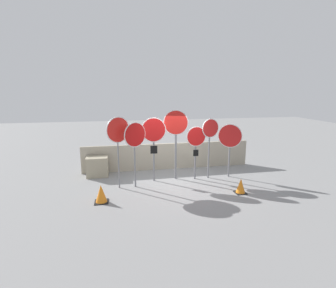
{
  "coord_description": "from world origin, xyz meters",
  "views": [
    {
      "loc": [
        -2.14,
        -9.41,
        3.51
      ],
      "look_at": [
        -0.31,
        0.0,
        1.47
      ],
      "focal_mm": 28.0,
      "sensor_mm": 36.0,
      "label": 1
    }
  ],
  "objects_px": {
    "stop_sign_3": "(176,130)",
    "traffic_cone_1": "(241,186)",
    "stop_sign_4": "(196,141)",
    "storage_crate": "(97,167)",
    "stop_sign_2": "(154,135)",
    "stop_sign_1": "(135,139)",
    "traffic_cone_0": "(101,194)",
    "stop_sign_6": "(230,139)",
    "stop_sign_5": "(210,134)",
    "stop_sign_0": "(118,134)"
  },
  "relations": [
    {
      "from": "stop_sign_0",
      "to": "stop_sign_3",
      "type": "distance_m",
      "value": 2.24
    },
    {
      "from": "stop_sign_0",
      "to": "stop_sign_2",
      "type": "distance_m",
      "value": 1.4
    },
    {
      "from": "stop_sign_1",
      "to": "stop_sign_2",
      "type": "xyz_separation_m",
      "value": [
        0.73,
        0.51,
        0.02
      ]
    },
    {
      "from": "stop_sign_2",
      "to": "stop_sign_3",
      "type": "xyz_separation_m",
      "value": [
        0.86,
        0.08,
        0.16
      ]
    },
    {
      "from": "stop_sign_6",
      "to": "traffic_cone_0",
      "type": "height_order",
      "value": "stop_sign_6"
    },
    {
      "from": "stop_sign_2",
      "to": "stop_sign_4",
      "type": "distance_m",
      "value": 1.65
    },
    {
      "from": "traffic_cone_1",
      "to": "storage_crate",
      "type": "height_order",
      "value": "storage_crate"
    },
    {
      "from": "stop_sign_3",
      "to": "stop_sign_5",
      "type": "distance_m",
      "value": 1.35
    },
    {
      "from": "traffic_cone_1",
      "to": "stop_sign_3",
      "type": "bearing_deg",
      "value": 135.86
    },
    {
      "from": "storage_crate",
      "to": "stop_sign_1",
      "type": "bearing_deg",
      "value": -46.66
    },
    {
      "from": "stop_sign_3",
      "to": "traffic_cone_1",
      "type": "relative_size",
      "value": 5.27
    },
    {
      "from": "stop_sign_4",
      "to": "traffic_cone_1",
      "type": "relative_size",
      "value": 4.07
    },
    {
      "from": "stop_sign_0",
      "to": "stop_sign_4",
      "type": "height_order",
      "value": "stop_sign_0"
    },
    {
      "from": "stop_sign_4",
      "to": "stop_sign_5",
      "type": "relative_size",
      "value": 0.88
    },
    {
      "from": "stop_sign_1",
      "to": "traffic_cone_0",
      "type": "xyz_separation_m",
      "value": [
        -1.17,
        -1.08,
        -1.51
      ]
    },
    {
      "from": "stop_sign_2",
      "to": "stop_sign_5",
      "type": "height_order",
      "value": "stop_sign_2"
    },
    {
      "from": "stop_sign_5",
      "to": "stop_sign_6",
      "type": "bearing_deg",
      "value": -15.76
    },
    {
      "from": "traffic_cone_1",
      "to": "traffic_cone_0",
      "type": "bearing_deg",
      "value": 178.17
    },
    {
      "from": "stop_sign_6",
      "to": "stop_sign_0",
      "type": "bearing_deg",
      "value": -143.41
    },
    {
      "from": "stop_sign_2",
      "to": "stop_sign_3",
      "type": "relative_size",
      "value": 0.91
    },
    {
      "from": "stop_sign_0",
      "to": "stop_sign_2",
      "type": "xyz_separation_m",
      "value": [
        1.3,
        0.5,
        -0.17
      ]
    },
    {
      "from": "stop_sign_1",
      "to": "stop_sign_0",
      "type": "bearing_deg",
      "value": 148.43
    },
    {
      "from": "stop_sign_3",
      "to": "stop_sign_6",
      "type": "bearing_deg",
      "value": 11.51
    },
    {
      "from": "stop_sign_2",
      "to": "stop_sign_6",
      "type": "distance_m",
      "value": 3.02
    },
    {
      "from": "stop_sign_4",
      "to": "stop_sign_2",
      "type": "bearing_deg",
      "value": 173.57
    },
    {
      "from": "stop_sign_2",
      "to": "storage_crate",
      "type": "height_order",
      "value": "stop_sign_2"
    },
    {
      "from": "traffic_cone_0",
      "to": "traffic_cone_1",
      "type": "height_order",
      "value": "traffic_cone_0"
    },
    {
      "from": "stop_sign_1",
      "to": "traffic_cone_1",
      "type": "xyz_separation_m",
      "value": [
        3.46,
        -1.23,
        -1.53
      ]
    },
    {
      "from": "traffic_cone_0",
      "to": "storage_crate",
      "type": "xyz_separation_m",
      "value": [
        -0.28,
        2.62,
        0.12
      ]
    },
    {
      "from": "stop_sign_0",
      "to": "stop_sign_6",
      "type": "xyz_separation_m",
      "value": [
        4.31,
        0.42,
        -0.41
      ]
    },
    {
      "from": "stop_sign_0",
      "to": "traffic_cone_1",
      "type": "xyz_separation_m",
      "value": [
        4.03,
        -1.24,
        -1.72
      ]
    },
    {
      "from": "stop_sign_0",
      "to": "traffic_cone_0",
      "type": "height_order",
      "value": "stop_sign_0"
    },
    {
      "from": "stop_sign_0",
      "to": "traffic_cone_1",
      "type": "bearing_deg",
      "value": -47.75
    },
    {
      "from": "stop_sign_1",
      "to": "stop_sign_3",
      "type": "height_order",
      "value": "stop_sign_3"
    },
    {
      "from": "stop_sign_5",
      "to": "traffic_cone_1",
      "type": "height_order",
      "value": "stop_sign_5"
    },
    {
      "from": "stop_sign_3",
      "to": "traffic_cone_1",
      "type": "height_order",
      "value": "stop_sign_3"
    },
    {
      "from": "stop_sign_0",
      "to": "stop_sign_1",
      "type": "distance_m",
      "value": 0.6
    },
    {
      "from": "stop_sign_0",
      "to": "storage_crate",
      "type": "relative_size",
      "value": 3.01
    },
    {
      "from": "traffic_cone_0",
      "to": "traffic_cone_1",
      "type": "distance_m",
      "value": 4.63
    },
    {
      "from": "stop_sign_4",
      "to": "stop_sign_6",
      "type": "distance_m",
      "value": 1.39
    },
    {
      "from": "stop_sign_1",
      "to": "stop_sign_2",
      "type": "height_order",
      "value": "stop_sign_2"
    },
    {
      "from": "stop_sign_2",
      "to": "stop_sign_6",
      "type": "relative_size",
      "value": 1.14
    },
    {
      "from": "traffic_cone_0",
      "to": "traffic_cone_1",
      "type": "bearing_deg",
      "value": -1.83
    },
    {
      "from": "stop_sign_4",
      "to": "storage_crate",
      "type": "relative_size",
      "value": 2.46
    },
    {
      "from": "stop_sign_3",
      "to": "stop_sign_5",
      "type": "bearing_deg",
      "value": 9.76
    },
    {
      "from": "stop_sign_1",
      "to": "stop_sign_3",
      "type": "bearing_deg",
      "value": -10.44
    },
    {
      "from": "stop_sign_3",
      "to": "traffic_cone_0",
      "type": "height_order",
      "value": "stop_sign_3"
    },
    {
      "from": "stop_sign_1",
      "to": "traffic_cone_1",
      "type": "height_order",
      "value": "stop_sign_1"
    },
    {
      "from": "stop_sign_4",
      "to": "traffic_cone_1",
      "type": "distance_m",
      "value": 2.36
    },
    {
      "from": "stop_sign_2",
      "to": "stop_sign_6",
      "type": "xyz_separation_m",
      "value": [
        3.01,
        -0.08,
        -0.24
      ]
    }
  ]
}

